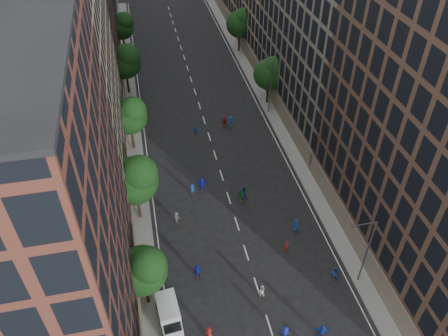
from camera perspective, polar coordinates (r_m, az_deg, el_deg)
name	(u,v)px	position (r m, az deg, el deg)	size (l,w,h in m)	color
ground	(210,139)	(65.42, -1.85, 3.86)	(240.00, 240.00, 0.00)	black
sidewalk_left	(127,120)	(70.98, -12.61, 6.13)	(4.00, 105.00, 0.15)	slate
sidewalk_right	(272,103)	(73.94, 6.33, 8.41)	(4.00, 105.00, 0.15)	slate
bldg_left_a	(18,239)	(34.53, -25.36, -8.38)	(14.00, 22.00, 30.00)	#592B22
bldg_left_b	(44,61)	(52.70, -22.47, 12.78)	(14.00, 26.00, 34.00)	#8C7A5C
bldg_left_c	(64,12)	(74.86, -20.15, 18.61)	(14.00, 20.00, 28.00)	#592B22
bldg_right_b	(336,9)	(66.36, 14.47, 19.44)	(14.00, 28.00, 33.00)	#635C52
tree_left_1	(144,269)	(42.11, -10.42, -12.85)	(4.80, 4.80, 8.21)	black
tree_left_2	(136,179)	(49.81, -11.46, -1.35)	(5.60, 5.60, 9.45)	black
tree_left_3	(130,115)	(61.41, -12.16, 6.79)	(5.00, 5.00, 8.58)	black
tree_left_4	(125,61)	(75.26, -12.76, 13.51)	(5.40, 5.40, 9.08)	black
tree_left_5	(122,25)	(90.11, -13.15, 17.68)	(4.80, 4.80, 8.33)	black
tree_right_a	(270,72)	(71.31, 6.09, 12.30)	(5.00, 5.00, 8.39)	black
tree_right_b	(241,22)	(88.62, 2.20, 18.47)	(5.20, 5.20, 8.83)	black
streetlamp_near	(366,249)	(45.55, 18.03, -10.05)	(2.64, 0.22, 9.06)	#595B60
streetlamp_far	(269,84)	(68.87, 5.93, 10.80)	(2.64, 0.22, 9.06)	#595B60
cargo_van	(169,314)	(44.21, -7.17, -18.44)	(2.42, 4.52, 2.32)	silver
skater_2	(334,273)	(48.46, 14.21, -13.15)	(0.79, 0.62, 1.63)	#1644B7
skater_3	(285,333)	(43.80, 7.98, -20.53)	(1.05, 0.60, 1.63)	#121D93
skater_4	(198,271)	(47.09, -3.48, -13.30)	(1.13, 0.47, 1.93)	#131FA0
skater_5	(322,331)	(44.41, 12.70, -20.08)	(1.59, 0.51, 1.72)	#12329A
skater_6	(209,333)	(43.47, -1.96, -20.74)	(0.77, 0.50, 1.58)	maroon
skater_7	(286,246)	(49.81, 8.15, -10.08)	(0.56, 0.37, 1.53)	maroon
skater_8	(261,291)	(45.99, 4.91, -15.70)	(0.77, 0.60, 1.58)	silver
skater_9	(176,218)	(52.41, -6.23, -6.48)	(1.06, 0.61, 1.65)	#434449
skater_10	(241,195)	(54.69, 2.27, -3.54)	(1.14, 0.47, 1.94)	#22723A
skater_11	(202,185)	(56.19, -2.89, -2.17)	(1.73, 0.55, 1.86)	#171DBB
skater_12	(295,225)	(51.95, 9.31, -7.42)	(0.81, 0.52, 1.65)	navy
skater_13	(192,189)	(55.74, -4.18, -2.80)	(0.61, 0.40, 1.68)	#133F9E
skater_14	(243,194)	(54.89, 2.53, -3.36)	(0.94, 0.73, 1.93)	#13329D
skater_15	(231,122)	(67.37, 0.86, 6.01)	(1.15, 0.66, 1.78)	#134C9F
skater_16	(196,131)	(65.63, -3.68, 4.78)	(0.93, 0.39, 1.60)	#1650B4
skater_17	(224,122)	(67.63, 0.05, 6.04)	(1.43, 0.45, 1.54)	maroon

